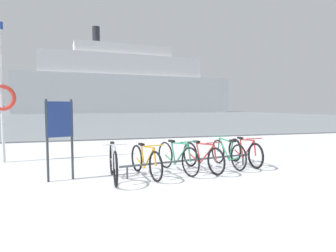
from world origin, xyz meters
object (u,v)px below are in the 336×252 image
(bicycle_0, at_px, (113,163))
(bicycle_1, at_px, (146,161))
(bicycle_2, at_px, (177,157))
(ferry_ship, at_px, (127,85))
(bicycle_3, at_px, (202,157))
(bicycle_5, at_px, (245,152))
(rescue_post, at_px, (1,94))
(info_sign, at_px, (59,126))
(bicycle_4, at_px, (228,153))

(bicycle_0, bearing_deg, bicycle_1, 11.17)
(bicycle_0, bearing_deg, bicycle_2, 12.61)
(bicycle_2, bearing_deg, bicycle_1, -166.09)
(bicycle_2, bearing_deg, ferry_ship, 83.85)
(bicycle_3, height_order, ferry_ship, ferry_ship)
(bicycle_5, height_order, ferry_ship, ferry_ship)
(bicycle_1, relative_size, rescue_post, 0.42)
(info_sign, bearing_deg, bicycle_4, 4.19)
(bicycle_5, bearing_deg, rescue_post, 161.61)
(bicycle_3, distance_m, info_sign, 3.36)
(info_sign, bearing_deg, bicycle_1, -4.11)
(bicycle_0, bearing_deg, bicycle_3, 8.73)
(bicycle_0, xyz_separation_m, bicycle_2, (1.53, 0.34, -0.02))
(bicycle_3, bearing_deg, ferry_ship, 84.44)
(info_sign, bearing_deg, bicycle_2, 1.50)
(bicycle_3, bearing_deg, bicycle_1, -172.52)
(info_sign, relative_size, rescue_post, 0.43)
(rescue_post, relative_size, ferry_ship, 0.08)
(bicycle_0, relative_size, info_sign, 1.04)
(bicycle_2, height_order, bicycle_5, bicycle_2)
(bicycle_1, relative_size, ferry_ship, 0.03)
(bicycle_3, height_order, info_sign, info_sign)
(bicycle_3, xyz_separation_m, bicycle_4, (0.80, 0.24, 0.01))
(bicycle_2, height_order, ferry_ship, ferry_ship)
(bicycle_3, bearing_deg, rescue_post, 153.97)
(rescue_post, bearing_deg, ferry_ship, 79.52)
(rescue_post, bearing_deg, bicycle_0, -44.54)
(bicycle_3, relative_size, ferry_ship, 0.03)
(rescue_post, distance_m, ferry_ship, 60.90)
(bicycle_3, bearing_deg, info_sign, -178.95)
(bicycle_4, xyz_separation_m, bicycle_5, (0.55, 0.09, -0.00))
(bicycle_2, bearing_deg, rescue_post, 150.82)
(bicycle_4, xyz_separation_m, ferry_ship, (5.25, 61.91, 6.21))
(bicycle_3, distance_m, bicycle_5, 1.39)
(info_sign, bearing_deg, bicycle_0, -14.17)
(bicycle_2, distance_m, ferry_ship, 62.81)
(bicycle_3, xyz_separation_m, rescue_post, (-4.99, 2.44, 1.58))
(bicycle_2, xyz_separation_m, bicycle_4, (1.45, 0.23, -0.01))
(info_sign, height_order, rescue_post, rescue_post)
(bicycle_0, xyz_separation_m, bicycle_3, (2.17, 0.33, -0.04))
(bicycle_1, distance_m, ferry_ship, 63.09)
(rescue_post, bearing_deg, bicycle_2, -29.18)
(bicycle_3, height_order, bicycle_5, bicycle_5)
(bicycle_5, bearing_deg, bicycle_3, -166.40)
(bicycle_4, bearing_deg, bicycle_0, -169.14)
(bicycle_3, relative_size, bicycle_4, 1.03)
(bicycle_2, height_order, bicycle_3, bicycle_2)
(bicycle_1, bearing_deg, bicycle_0, -168.83)
(bicycle_2, height_order, rescue_post, rescue_post)
(bicycle_5, xyz_separation_m, rescue_post, (-6.35, 2.11, 1.57))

